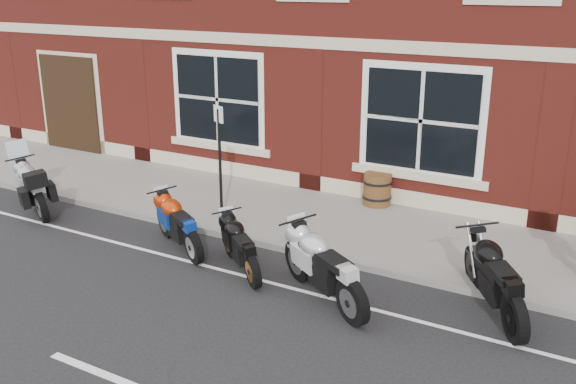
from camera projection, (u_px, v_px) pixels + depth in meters
The scene contains 10 objects.
ground at pixel (235, 280), 10.45m from camera, with size 80.00×80.00×0.00m, color black.
sidewalk at pixel (319, 220), 12.90m from camera, with size 30.00×3.00×0.12m, color slate.
kerb at pixel (279, 247), 11.60m from camera, with size 30.00×0.16×0.12m, color slate.
moto_touring_silver at pixel (33, 184), 13.45m from camera, with size 1.96×1.13×1.42m.
moto_sport_red at pixel (179, 221), 11.53m from camera, with size 1.81×1.14×0.91m.
moto_sport_black at pixel (241, 243), 10.67m from camera, with size 1.51×1.27×0.84m.
moto_sport_silver at pixel (325, 264), 9.65m from camera, with size 2.00×1.36×1.03m.
moto_naked_black at pixel (497, 274), 9.28m from camera, with size 1.36×2.02×1.04m.
barrel_planter at pixel (377, 189), 13.51m from camera, with size 0.62×0.62×0.68m.
parking_sign at pixel (220, 155), 12.44m from camera, with size 0.30×0.15×2.27m.
Camera 1 is at (5.46, -7.79, 4.63)m, focal length 40.00 mm.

